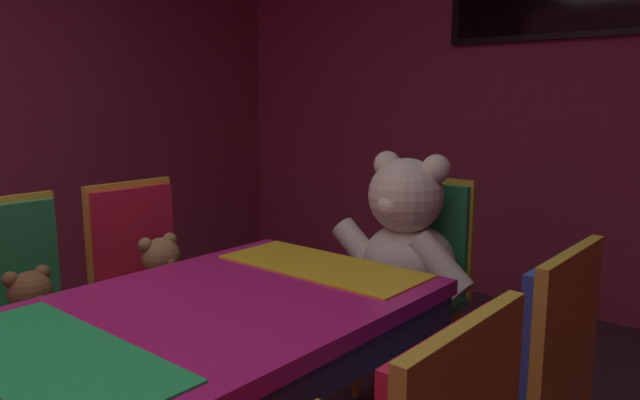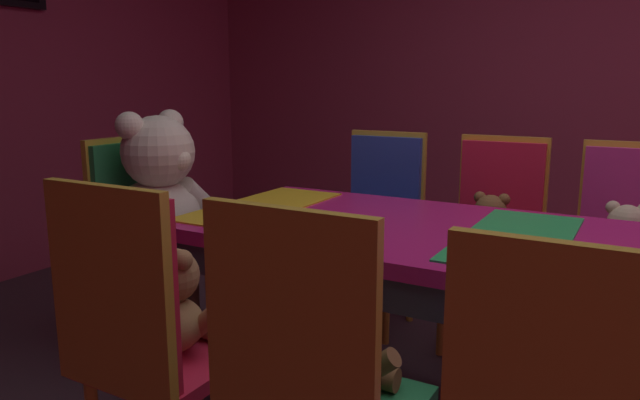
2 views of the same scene
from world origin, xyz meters
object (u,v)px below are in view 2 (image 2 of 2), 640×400
object	(u,v)px
chair_left_3	(136,324)
teddy_right_2	(489,230)
teddy_right_1	(625,245)
king_teddy_bear	(162,195)
chair_right_3	(381,208)
chair_right_1	(626,235)
chair_right_2	(497,220)
teddy_left_3	(175,306)
teddy_left_2	(338,351)
chair_left_2	(308,372)
throne_chair	(137,221)
banquet_table	(515,264)

from	to	relation	value
chair_left_3	teddy_right_2	xyz separation A→B (m)	(1.56, -0.55, -0.01)
teddy_right_1	king_teddy_bear	distance (m)	1.96
chair_right_3	chair_right_1	bearing A→B (deg)	90.28
chair_left_3	king_teddy_bear	xyz separation A→B (m)	(0.86, 0.74, 0.14)
chair_right_2	teddy_left_3	bearing A→B (deg)	-19.52
teddy_left_2	chair_right_3	distance (m)	1.65
teddy_left_3	teddy_left_2	bearing A→B (deg)	-90.53
chair_left_3	king_teddy_bear	size ratio (longest dim) A/B	1.43
chair_left_2	chair_right_1	bearing A→B (deg)	-18.28
teddy_right_1	throne_chair	bearing A→B (deg)	-70.93
chair_right_3	banquet_table	bearing A→B (deg)	45.21
chair_right_2	chair_right_3	world-z (taller)	same
teddy_left_3	chair_left_2	bearing A→B (deg)	-105.60
chair_left_2	teddy_left_2	xyz separation A→B (m)	(0.14, 0.00, -0.01)
chair_right_2	chair_right_3	distance (m)	0.58
chair_left_3	throne_chair	bearing A→B (deg)	46.58
chair_right_1	teddy_right_1	distance (m)	0.15
chair_right_1	chair_left_2	bearing A→B (deg)	-18.28
chair_left_2	chair_right_2	distance (m)	1.71
banquet_table	chair_right_3	world-z (taller)	chair_right_3
throne_chair	teddy_right_2	bearing A→B (deg)	25.79
chair_right_1	teddy_right_2	world-z (taller)	chair_right_1
teddy_right_2	chair_left_2	bearing A→B (deg)	-0.63
king_teddy_bear	chair_right_1	bearing A→B (deg)	24.55
banquet_table	chair_right_1	size ratio (longest dim) A/B	2.37
chair_left_3	throne_chair	distance (m)	1.25
banquet_table	chair_left_3	world-z (taller)	chair_left_3
chair_left_3	chair_left_2	bearing A→B (deg)	-90.37
chair_left_3	chair_right_1	xyz separation A→B (m)	(1.69, -1.10, 0.00)
teddy_right_1	chair_right_1	bearing A→B (deg)	180.00
chair_right_3	teddy_left_3	bearing A→B (deg)	1.17
throne_chair	king_teddy_bear	bearing A→B (deg)	-0.00
teddy_left_3	teddy_right_1	world-z (taller)	teddy_left_3
teddy_right_2	teddy_left_3	bearing A→B (deg)	-21.34
chair_right_2	chair_left_2	bearing A→B (deg)	-0.58
chair_left_2	chair_right_3	size ratio (longest dim) A/B	1.00
chair_left_3	chair_right_3	bearing A→B (deg)	1.07
chair_left_3	teddy_right_2	distance (m)	1.66
chair_right_2	king_teddy_bear	bearing A→B (deg)	-56.63
throne_chair	teddy_left_3	bearing A→B (deg)	-38.13
chair_right_2	chair_left_3	bearing A→B (deg)	-17.96
chair_right_1	throne_chair	xyz separation A→B (m)	(-0.84, 2.00, 0.00)
king_teddy_bear	chair_right_3	bearing A→B (deg)	49.74
chair_right_1	king_teddy_bear	xyz separation A→B (m)	(-0.84, 1.83, 0.14)
chair_right_3	throne_chair	world-z (taller)	same
chair_right_3	throne_chair	size ratio (longest dim) A/B	1.00
banquet_table	teddy_right_1	xyz separation A→B (m)	(0.69, -0.29, -0.07)
teddy_right_2	throne_chair	xyz separation A→B (m)	(-0.70, 1.46, 0.01)
teddy_left_3	king_teddy_bear	distance (m)	1.03
teddy_left_3	chair_right_2	world-z (taller)	chair_right_2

